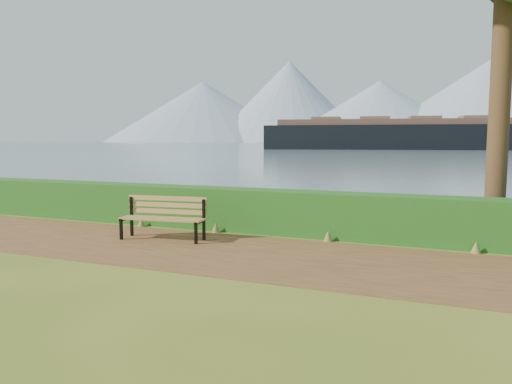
% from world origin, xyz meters
% --- Properties ---
extents(ground, '(140.00, 140.00, 0.00)m').
position_xyz_m(ground, '(0.00, 0.00, 0.00)').
color(ground, '#4B611B').
rests_on(ground, ground).
extents(path, '(40.00, 3.40, 0.01)m').
position_xyz_m(path, '(0.00, 0.30, 0.01)').
color(path, '#4E2F1A').
rests_on(path, ground).
extents(hedge, '(32.00, 0.85, 1.00)m').
position_xyz_m(hedge, '(0.00, 2.60, 0.50)').
color(hedge, '#164413').
rests_on(hedge, ground).
extents(water, '(700.00, 510.00, 0.00)m').
position_xyz_m(water, '(0.00, 260.00, 0.01)').
color(water, '#42576A').
rests_on(water, ground).
extents(mountains, '(585.00, 190.00, 70.00)m').
position_xyz_m(mountains, '(-9.17, 406.05, 27.70)').
color(mountains, '#7B8BA5').
rests_on(mountains, ground).
extents(bench, '(1.92, 0.78, 0.94)m').
position_xyz_m(bench, '(-1.78, 0.93, 0.54)').
color(bench, black).
rests_on(bench, ground).
extents(cargo_ship, '(75.33, 26.00, 22.61)m').
position_xyz_m(cargo_ship, '(0.71, 108.46, 3.37)').
color(cargo_ship, black).
rests_on(cargo_ship, ground).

